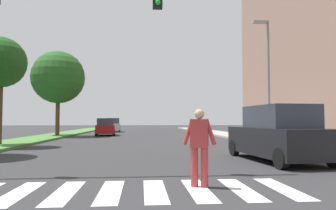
{
  "coord_description": "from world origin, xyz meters",
  "views": [
    {
      "loc": [
        0.16,
        2.22,
        1.44
      ],
      "look_at": [
        1.67,
        19.67,
        2.31
      ],
      "focal_mm": 33.52,
      "sensor_mm": 36.0,
      "label": 1
    }
  ],
  "objects_px": {
    "sedan_midblock": "(105,127)",
    "tree_distant": "(58,77)",
    "tree_far": "(0,63)",
    "suv_crossing": "(277,135)",
    "street_lamp_right": "(267,69)",
    "pedestrian_performer": "(199,144)",
    "sedan_distant": "(113,126)"
  },
  "relations": [
    {
      "from": "tree_far",
      "to": "sedan_midblock",
      "type": "relative_size",
      "value": 1.33
    },
    {
      "from": "pedestrian_performer",
      "to": "suv_crossing",
      "type": "xyz_separation_m",
      "value": [
        3.57,
        4.04,
        -0.0
      ]
    },
    {
      "from": "pedestrian_performer",
      "to": "sedan_midblock",
      "type": "distance_m",
      "value": 24.5
    },
    {
      "from": "sedan_midblock",
      "to": "street_lamp_right",
      "type": "bearing_deg",
      "value": -47.46
    },
    {
      "from": "pedestrian_performer",
      "to": "sedan_midblock",
      "type": "height_order",
      "value": "pedestrian_performer"
    },
    {
      "from": "suv_crossing",
      "to": "sedan_midblock",
      "type": "distance_m",
      "value": 21.65
    },
    {
      "from": "tree_far",
      "to": "tree_distant",
      "type": "distance_m",
      "value": 11.16
    },
    {
      "from": "suv_crossing",
      "to": "sedan_distant",
      "type": "relative_size",
      "value": 1.09
    },
    {
      "from": "tree_distant",
      "to": "sedan_midblock",
      "type": "relative_size",
      "value": 1.71
    },
    {
      "from": "street_lamp_right",
      "to": "pedestrian_performer",
      "type": "distance_m",
      "value": 13.98
    },
    {
      "from": "pedestrian_performer",
      "to": "sedan_midblock",
      "type": "bearing_deg",
      "value": 101.1
    },
    {
      "from": "sedan_distant",
      "to": "sedan_midblock",
      "type": "bearing_deg",
      "value": -89.53
    },
    {
      "from": "street_lamp_right",
      "to": "sedan_midblock",
      "type": "xyz_separation_m",
      "value": [
        -11.2,
        12.2,
        -3.83
      ]
    },
    {
      "from": "sedan_midblock",
      "to": "tree_distant",
      "type": "bearing_deg",
      "value": -156.75
    },
    {
      "from": "suv_crossing",
      "to": "sedan_midblock",
      "type": "height_order",
      "value": "suv_crossing"
    },
    {
      "from": "pedestrian_performer",
      "to": "suv_crossing",
      "type": "height_order",
      "value": "suv_crossing"
    },
    {
      "from": "tree_far",
      "to": "tree_distant",
      "type": "relative_size",
      "value": 0.78
    },
    {
      "from": "street_lamp_right",
      "to": "suv_crossing",
      "type": "distance_m",
      "value": 9.09
    },
    {
      "from": "tree_distant",
      "to": "pedestrian_performer",
      "type": "height_order",
      "value": "tree_distant"
    },
    {
      "from": "suv_crossing",
      "to": "sedan_midblock",
      "type": "relative_size",
      "value": 1.06
    },
    {
      "from": "tree_far",
      "to": "street_lamp_right",
      "type": "bearing_deg",
      "value": 2.52
    },
    {
      "from": "tree_far",
      "to": "sedan_midblock",
      "type": "bearing_deg",
      "value": 71.39
    },
    {
      "from": "pedestrian_performer",
      "to": "tree_distant",
      "type": "bearing_deg",
      "value": 111.52
    },
    {
      "from": "pedestrian_performer",
      "to": "street_lamp_right",
      "type": "bearing_deg",
      "value": 61.3
    },
    {
      "from": "tree_far",
      "to": "sedan_distant",
      "type": "height_order",
      "value": "tree_far"
    },
    {
      "from": "suv_crossing",
      "to": "street_lamp_right",
      "type": "bearing_deg",
      "value": 69.55
    },
    {
      "from": "sedan_midblock",
      "to": "tree_far",
      "type": "bearing_deg",
      "value": -108.61
    },
    {
      "from": "tree_far",
      "to": "street_lamp_right",
      "type": "distance_m",
      "value": 15.55
    },
    {
      "from": "tree_far",
      "to": "pedestrian_performer",
      "type": "height_order",
      "value": "tree_far"
    },
    {
      "from": "pedestrian_performer",
      "to": "suv_crossing",
      "type": "distance_m",
      "value": 5.4
    },
    {
      "from": "tree_far",
      "to": "sedan_distant",
      "type": "relative_size",
      "value": 1.36
    },
    {
      "from": "tree_far",
      "to": "tree_distant",
      "type": "height_order",
      "value": "tree_distant"
    }
  ]
}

